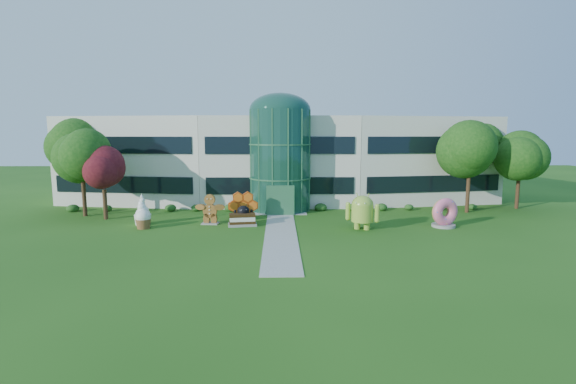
{
  "coord_description": "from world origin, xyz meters",
  "views": [
    {
      "loc": [
        -0.14,
        -29.15,
        7.52
      ],
      "look_at": [
        0.64,
        6.0,
        2.6
      ],
      "focal_mm": 26.0,
      "sensor_mm": 36.0,
      "label": 1
    }
  ],
  "objects_px": {
    "android_green": "(362,210)",
    "android_black": "(243,213)",
    "donut": "(444,212)",
    "gingerbread": "(210,209)"
  },
  "relations": [
    {
      "from": "android_green",
      "to": "android_black",
      "type": "distance_m",
      "value": 9.81
    },
    {
      "from": "android_black",
      "to": "donut",
      "type": "relative_size",
      "value": 0.77
    },
    {
      "from": "donut",
      "to": "gingerbread",
      "type": "distance_m",
      "value": 19.25
    },
    {
      "from": "donut",
      "to": "gingerbread",
      "type": "relative_size",
      "value": 0.87
    },
    {
      "from": "donut",
      "to": "gingerbread",
      "type": "bearing_deg",
      "value": 157.87
    },
    {
      "from": "android_green",
      "to": "gingerbread",
      "type": "relative_size",
      "value": 1.15
    },
    {
      "from": "donut",
      "to": "gingerbread",
      "type": "height_order",
      "value": "gingerbread"
    },
    {
      "from": "android_black",
      "to": "donut",
      "type": "height_order",
      "value": "donut"
    },
    {
      "from": "android_green",
      "to": "android_black",
      "type": "xyz_separation_m",
      "value": [
        -9.57,
        2.07,
        -0.66
      ]
    },
    {
      "from": "gingerbread",
      "to": "android_black",
      "type": "bearing_deg",
      "value": 1.51
    }
  ]
}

